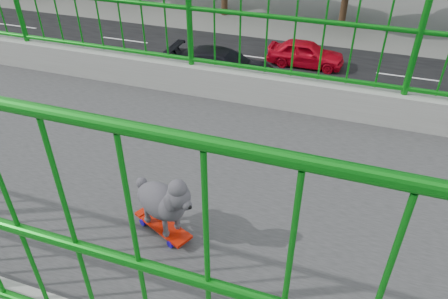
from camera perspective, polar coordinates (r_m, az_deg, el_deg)
road at (r=18.51m, az=-1.06°, el=5.78°), size 18.00×90.00×0.02m
skateboard at (r=2.76m, az=-8.30°, el=-10.27°), size 0.29×0.44×0.06m
poodle at (r=2.58m, az=-8.35°, el=-6.84°), size 0.32×0.46×0.42m
car_1 at (r=14.91m, az=-3.79°, el=1.21°), size 1.60×4.59×1.51m
car_2 at (r=16.80m, az=16.27°, el=3.61°), size 2.22×4.80×1.34m
car_3 at (r=20.55m, az=-0.15°, el=11.26°), size 2.19×5.38×1.56m
car_4 at (r=22.75m, az=11.05°, el=12.71°), size 1.59×3.94×1.34m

